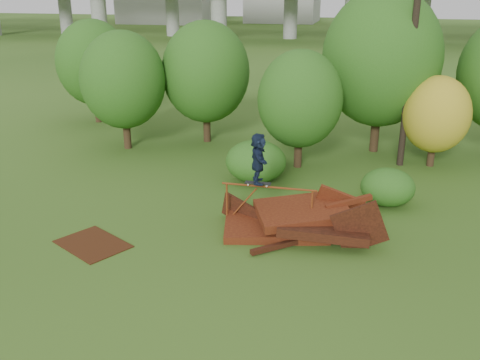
% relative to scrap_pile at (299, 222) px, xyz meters
% --- Properties ---
extents(ground, '(240.00, 240.00, 0.00)m').
position_rel_scrap_pile_xyz_m(ground, '(-1.14, -1.87, -0.42)').
color(ground, '#2D5116').
rests_on(ground, ground).
extents(scrap_pile, '(5.52, 3.49, 1.87)m').
position_rel_scrap_pile_xyz_m(scrap_pile, '(0.00, 0.00, 0.00)').
color(scrap_pile, '#40140B').
rests_on(scrap_pile, ground).
extents(grind_rail, '(3.06, 0.09, 1.46)m').
position_rel_scrap_pile_xyz_m(grind_rail, '(-1.01, 0.18, 0.69)').
color(grind_rail, brown).
rests_on(grind_rail, ground).
extents(skateboard, '(0.84, 0.23, 0.09)m').
position_rel_scrap_pile_xyz_m(skateboard, '(-1.37, 0.18, 1.11)').
color(skateboard, black).
rests_on(skateboard, grind_rail).
extents(skater, '(0.85, 1.57, 1.62)m').
position_rel_scrap_pile_xyz_m(skater, '(-1.37, 0.18, 1.94)').
color(skater, '#152139').
rests_on(skater, skateboard).
extents(flat_plate, '(2.61, 2.38, 0.03)m').
position_rel_scrap_pile_xyz_m(flat_plate, '(-5.98, -2.24, -0.40)').
color(flat_plate, '#3D1D0D').
rests_on(flat_plate, ground).
extents(tree_0, '(3.94, 3.94, 5.55)m').
position_rel_scrap_pile_xyz_m(tree_0, '(-9.31, 7.43, 2.87)').
color(tree_0, black).
rests_on(tree_0, ground).
extents(tree_1, '(4.25, 4.25, 5.91)m').
position_rel_scrap_pile_xyz_m(tree_1, '(-5.94, 9.50, 3.04)').
color(tree_1, black).
rests_on(tree_1, ground).
extents(tree_2, '(3.56, 3.56, 5.01)m').
position_rel_scrap_pile_xyz_m(tree_2, '(-0.95, 6.60, 2.54)').
color(tree_2, black).
rests_on(tree_2, ground).
extents(tree_3, '(5.33, 5.33, 7.39)m').
position_rel_scrap_pile_xyz_m(tree_3, '(2.23, 9.77, 3.90)').
color(tree_3, black).
rests_on(tree_3, ground).
extents(tree_4, '(2.84, 2.84, 3.93)m').
position_rel_scrap_pile_xyz_m(tree_4, '(4.65, 8.10, 1.87)').
color(tree_4, black).
rests_on(tree_4, ground).
extents(tree_6, '(4.10, 4.10, 5.73)m').
position_rel_scrap_pile_xyz_m(tree_6, '(-13.20, 11.89, 2.95)').
color(tree_6, black).
rests_on(tree_6, ground).
extents(shrub_left, '(2.42, 2.24, 1.68)m').
position_rel_scrap_pile_xyz_m(shrub_left, '(-2.33, 4.38, 0.42)').
color(shrub_left, '#245216').
rests_on(shrub_left, ground).
extents(shrub_right, '(1.91, 1.75, 1.35)m').
position_rel_scrap_pile_xyz_m(shrub_right, '(2.74, 3.12, 0.26)').
color(shrub_right, '#245216').
rests_on(shrub_right, ground).
extents(utility_pole, '(1.40, 0.28, 8.86)m').
position_rel_scrap_pile_xyz_m(utility_pole, '(3.38, 7.92, 4.09)').
color(utility_pole, black).
rests_on(utility_pole, ground).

